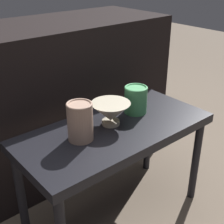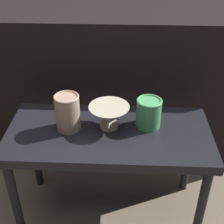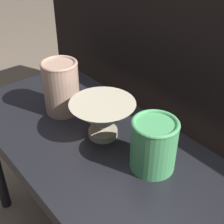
# 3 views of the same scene
# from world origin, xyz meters

# --- Properties ---
(ground_plane) EXTENTS (8.00, 8.00, 0.00)m
(ground_plane) POSITION_xyz_m (0.00, 0.00, 0.00)
(ground_plane) COLOR #6B5B4C
(table) EXTENTS (0.82, 0.38, 0.47)m
(table) POSITION_xyz_m (0.00, 0.00, 0.41)
(table) COLOR black
(table) RESTS_ON ground_plane
(couch_backdrop) EXTENTS (1.32, 0.50, 0.80)m
(couch_backdrop) POSITION_xyz_m (0.00, 0.54, 0.40)
(couch_backdrop) COLOR black
(couch_backdrop) RESTS_ON ground_plane
(bowl) EXTENTS (0.16, 0.16, 0.10)m
(bowl) POSITION_xyz_m (-0.00, 0.03, 0.52)
(bowl) COLOR #B2A88E
(bowl) RESTS_ON table
(vase_textured_left) EXTENTS (0.10, 0.10, 0.15)m
(vase_textured_left) POSITION_xyz_m (-0.16, 0.01, 0.54)
(vase_textured_left) COLOR tan
(vase_textured_left) RESTS_ON table
(vase_colorful_right) EXTENTS (0.10, 0.10, 0.12)m
(vase_colorful_right) POSITION_xyz_m (0.16, 0.05, 0.53)
(vase_colorful_right) COLOR #47995B
(vase_colorful_right) RESTS_ON table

